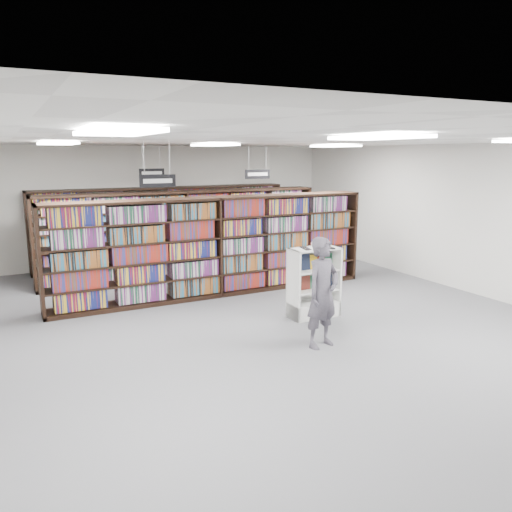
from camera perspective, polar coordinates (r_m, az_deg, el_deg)
name	(u,v)px	position (r m, az deg, el deg)	size (l,w,h in m)	color
floor	(260,321)	(9.11, 0.41, -7.46)	(12.00, 12.00, 0.00)	#515156
ceiling	(260,140)	(8.62, 0.44, 13.09)	(10.00, 12.00, 0.10)	silver
wall_back	(161,204)	(14.28, -10.80, 5.82)	(10.00, 0.10, 3.20)	silver
wall_right	(461,218)	(11.87, 22.43, 4.04)	(0.10, 12.00, 3.20)	silver
bookshelf_row_near	(216,247)	(10.61, -4.57, 1.08)	(7.00, 0.60, 2.10)	black
bookshelf_row_mid	(185,234)	(12.46, -8.10, 2.55)	(7.00, 0.60, 2.10)	black
bookshelf_row_far	(165,225)	(14.06, -10.37, 3.49)	(7.00, 0.60, 2.10)	black
aisle_sign_left	(158,180)	(9.01, -11.18, 8.55)	(0.65, 0.02, 0.80)	#B2B2B7
aisle_sign_right	(258,173)	(11.98, 0.18, 9.44)	(0.65, 0.02, 0.80)	#B2B2B7
aisle_sign_center	(152,172)	(13.12, -11.83, 9.37)	(0.65, 0.02, 0.80)	#B2B2B7
troffer_front_left	(117,132)	(4.76, -15.62, 13.51)	(0.60, 1.20, 0.04)	white
troffer_front_center	(379,137)	(6.12, 13.85, 13.05)	(0.60, 1.20, 0.04)	white
troffer_back_left	(57,143)	(9.70, -21.75, 11.88)	(0.60, 1.20, 0.04)	white
troffer_back_center	(215,145)	(10.44, -4.76, 12.55)	(0.60, 1.20, 0.04)	white
troffer_back_right	(335,146)	(11.91, 9.03, 12.31)	(0.60, 1.20, 0.04)	white
endcap_display	(313,292)	(9.35, 6.50, -4.13)	(0.93, 0.47, 1.30)	white
open_book	(317,246)	(9.10, 6.98, 1.09)	(0.62, 0.43, 0.13)	black
shopper	(323,293)	(7.79, 7.63, -4.19)	(0.63, 0.41, 1.73)	#4E4A54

